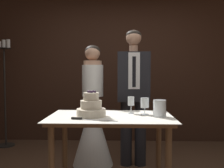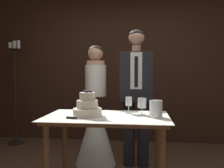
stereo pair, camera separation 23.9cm
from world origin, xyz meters
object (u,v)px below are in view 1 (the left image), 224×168
cake_knife (85,119)px  wine_glass_near (131,102)px  wine_glass_middle (145,104)px  candle_stand (5,92)px  hurricane_candle (160,109)px  groom (133,91)px  tiered_cake (91,107)px  cake_table (111,128)px  bride (93,121)px

cake_knife → wine_glass_near: (0.43, 0.36, 0.11)m
cake_knife → wine_glass_middle: bearing=39.9°
wine_glass_middle → candle_stand: bearing=143.8°
hurricane_candle → groom: 0.93m
wine_glass_near → wine_glass_middle: 0.15m
wine_glass_middle → cake_knife: bearing=-152.1°
wine_glass_middle → candle_stand: size_ratio=0.10×
candle_stand → tiered_cake: bearing=-46.2°
hurricane_candle → candle_stand: (-2.29, 1.69, 0.01)m
tiered_cake → cake_knife: tiered_cake is taller
tiered_cake → wine_glass_middle: tiered_cake is taller
cake_knife → groom: (0.49, 1.09, 0.17)m
wine_glass_near → hurricane_candle: 0.32m
tiered_cake → wine_glass_middle: (0.53, 0.12, 0.02)m
hurricane_candle → cake_table: bearing=177.7°
bride → candle_stand: (-1.55, 0.79, 0.32)m
tiered_cake → cake_knife: size_ratio=0.66×
hurricane_candle → bride: 1.21m
cake_knife → tiered_cake: bearing=91.0°
cake_table → wine_glass_middle: size_ratio=7.09×
cake_table → wine_glass_near: size_ratio=6.92×
cake_knife → hurricane_candle: hurricane_candle is taller
hurricane_candle → candle_stand: candle_stand is taller
cake_table → hurricane_candle: size_ratio=7.46×
tiered_cake → wine_glass_middle: size_ratio=1.65×
tiered_cake → bride: (-0.08, 0.91, -0.32)m
wine_glass_middle → bride: bride is taller
wine_glass_near → bride: bride is taller
bride → groom: (0.54, -0.00, 0.41)m
cake_knife → wine_glass_middle: 0.64m
cake_table → wine_glass_near: 0.35m
cake_table → hurricane_candle: (0.47, -0.02, 0.19)m
groom → candle_stand: groom is taller
wine_glass_middle → bride: bearing=127.7°
tiered_cake → wine_glass_near: bearing=25.3°
wine_glass_middle → bride: (-0.61, 0.79, -0.34)m
candle_stand → wine_glass_middle: bearing=-36.2°
cake_table → groom: (0.27, 0.88, 0.30)m
cake_knife → hurricane_candle: bearing=26.9°
cake_knife → cake_table: bearing=54.5°
tiered_cake → bride: size_ratio=0.18×
tiered_cake → bride: bearing=95.2°
wine_glass_middle → tiered_cake: bearing=-167.1°
cake_table → tiered_cake: bearing=-171.9°
cake_knife → wine_glass_near: size_ratio=2.45×
tiered_cake → wine_glass_near: 0.43m
groom → wine_glass_near: bearing=-95.1°
cake_table → tiered_cake: 0.28m
cake_table → wine_glass_middle: bearing=15.5°
hurricane_candle → candle_stand: size_ratio=0.09×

